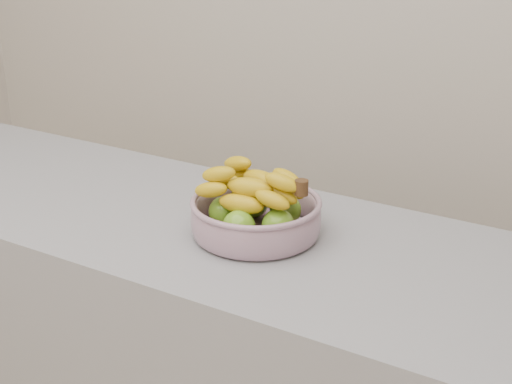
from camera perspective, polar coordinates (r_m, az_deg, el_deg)
counter at (r=1.89m, az=-5.54°, el=-14.38°), size 2.00×0.60×0.90m
fruit_bowl at (r=1.54m, az=-0.02°, el=-1.69°), size 0.28×0.28×0.15m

